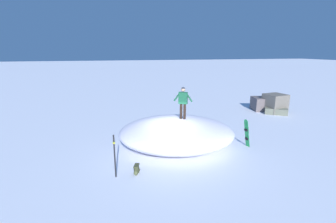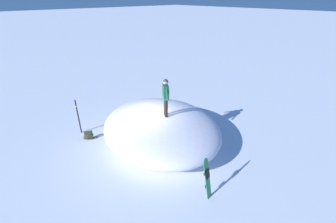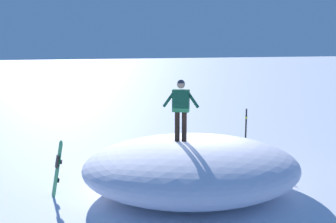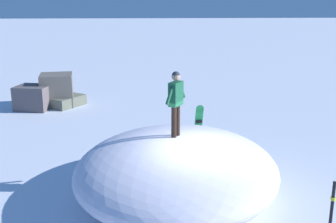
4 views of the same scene
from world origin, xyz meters
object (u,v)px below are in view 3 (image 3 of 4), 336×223
at_px(snowboarder_standing, 181,104).
at_px(snowboard_primary_upright, 58,167).
at_px(trail_marker_pole, 246,132).
at_px(backpack_near, 225,153).

height_order(snowboarder_standing, snowboard_primary_upright, snowboarder_standing).
bearing_deg(snowboarder_standing, trail_marker_pole, 124.41).
bearing_deg(snowboarder_standing, snowboard_primary_upright, -108.05).
xyz_separation_m(snowboarder_standing, backpack_near, (-2.58, 2.90, -2.38)).
bearing_deg(backpack_near, snowboarder_standing, -48.35).
xyz_separation_m(snowboarder_standing, snowboard_primary_upright, (-1.08, -3.31, -1.78)).
xyz_separation_m(snowboarder_standing, trail_marker_pole, (-2.58, 3.77, -1.62)).
bearing_deg(backpack_near, trail_marker_pole, 90.44).
xyz_separation_m(snowboard_primary_upright, trail_marker_pole, (-1.50, 7.08, 0.16)).
height_order(snowboarder_standing, backpack_near, snowboarder_standing).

